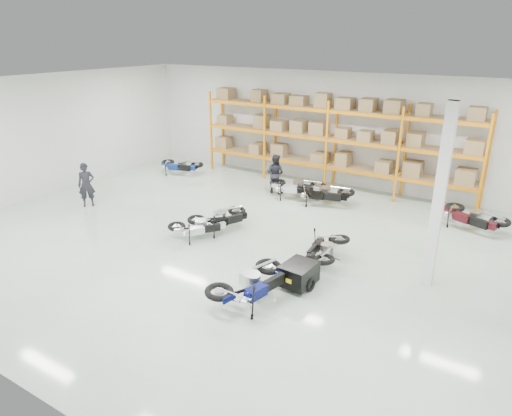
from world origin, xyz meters
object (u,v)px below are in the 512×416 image
Objects in this scene: moto_touring_right at (325,245)px; moto_back_d at (473,213)px; moto_blue_centre at (253,278)px; moto_back_c at (324,189)px; moto_silver_left at (199,223)px; trailer at (299,274)px; moto_back_a at (180,163)px; person_left at (86,185)px; moto_back_b at (297,183)px; person_back at (275,174)px; moto_black_far_left at (220,215)px.

moto_back_d reaches higher than moto_touring_right.
moto_back_c is (-1.25, 6.85, -0.02)m from moto_blue_centre.
moto_silver_left reaches higher than trailer.
moto_blue_centre is at bearing 176.03° from moto_back_d.
moto_back_d is (3.70, 7.20, -0.04)m from moto_blue_centre.
moto_back_c is 1.02× the size of moto_back_d.
person_left is at bearing 164.24° from moto_back_a.
person_left is at bearing -2.86° from moto_blue_centre.
person_back is (-1.00, 0.11, 0.20)m from moto_back_b.
moto_back_d is at bearing 68.25° from trailer.
person_left reaches higher than moto_back_a.
moto_touring_right is 0.88× the size of moto_back_c.
moto_back_b reaches higher than moto_touring_right.
moto_back_b is at bearing 171.72° from person_back.
moto_back_a is 0.94× the size of moto_back_d.
moto_back_a is 1.08× the size of person_left.
trailer is 0.82× the size of moto_back_d.
moto_back_c is at bearing 171.43° from person_back.
moto_back_a is 0.92× the size of moto_back_b.
moto_silver_left is 0.85× the size of moto_back_b.
moto_silver_left is at bearing -148.19° from moto_back_a.
moto_blue_centre is 1.06× the size of moto_back_d.
moto_blue_centre is 1.23× the size of person_left.
moto_back_c reaches higher than moto_back_d.
moto_touring_right is at bearing -136.79° from moto_silver_left.
moto_silver_left is 4.94m from person_back.
person_back is (4.81, 0.02, 0.25)m from moto_back_a.
person_back is at bearing -3.54° from person_left.
moto_back_b is at bearing -58.93° from moto_blue_centre.
moto_back_a is at bearing 148.91° from moto_touring_right.
person_back reaches higher than moto_blue_centre.
moto_back_c is at bearing -89.59° from moto_black_far_left.
person_left is (-8.42, 2.23, 0.20)m from moto_blue_centre.
moto_back_c is at bearing 109.55° from moto_touring_right.
moto_silver_left is 4.89m from moto_back_b.
trailer is (-0.00, -1.60, -0.14)m from moto_touring_right.
person_left reaches higher than moto_blue_centre.
moto_back_a is (-5.18, 4.11, -0.01)m from moto_black_far_left.
moto_back_a is at bearing -9.41° from moto_silver_left.
moto_blue_centre reaches higher than moto_back_d.
moto_back_b reaches higher than moto_silver_left.
moto_back_a is at bearing 151.10° from trailer.
moto_touring_right reaches higher than moto_silver_left.
moto_touring_right is (3.89, 0.55, 0.02)m from moto_silver_left.
moto_back_a is at bearing 74.80° from moto_back_c.
moto_back_b reaches higher than moto_black_far_left.
moto_silver_left is 0.91× the size of moto_black_far_left.
moto_silver_left is 0.92× the size of moto_back_a.
moto_back_d is 1.15× the size of person_left.
moto_blue_centre is 8.10m from moto_back_d.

